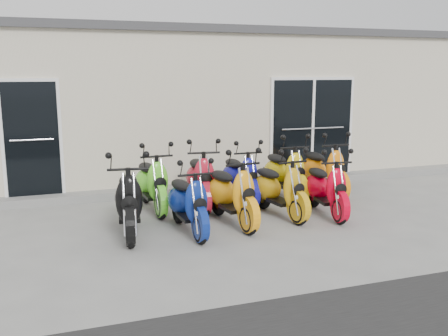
{
  "coord_description": "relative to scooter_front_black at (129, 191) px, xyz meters",
  "views": [
    {
      "loc": [
        -2.82,
        -7.59,
        2.43
      ],
      "look_at": [
        0.0,
        0.6,
        0.75
      ],
      "focal_mm": 40.0,
      "sensor_mm": 36.0,
      "label": 1
    }
  ],
  "objects": [
    {
      "name": "ground",
      "position": [
        1.81,
        0.27,
        -0.67
      ],
      "size": [
        80.0,
        80.0,
        0.0
      ],
      "primitive_type": "plane",
      "color": "gray",
      "rests_on": "ground"
    },
    {
      "name": "building",
      "position": [
        1.81,
        5.47,
        0.93
      ],
      "size": [
        14.0,
        6.0,
        3.2
      ],
      "primitive_type": "cube",
      "color": "beige",
      "rests_on": "ground"
    },
    {
      "name": "roof_cap",
      "position": [
        1.81,
        5.47,
        2.61
      ],
      "size": [
        14.2,
        6.2,
        0.16
      ],
      "primitive_type": "cube",
      "color": "#3F3F42",
      "rests_on": "building"
    },
    {
      "name": "front_step",
      "position": [
        1.81,
        2.29,
        -0.6
      ],
      "size": [
        14.0,
        0.4,
        0.15
      ],
      "primitive_type": "cube",
      "color": "gray",
      "rests_on": "ground"
    },
    {
      "name": "door_left",
      "position": [
        -1.39,
        2.44,
        0.59
      ],
      "size": [
        1.07,
        0.08,
        2.22
      ],
      "primitive_type": "cube",
      "color": "black",
      "rests_on": "front_step"
    },
    {
      "name": "door_right",
      "position": [
        4.41,
        2.44,
        0.59
      ],
      "size": [
        2.02,
        0.08,
        2.22
      ],
      "primitive_type": "cube",
      "color": "black",
      "rests_on": "front_step"
    },
    {
      "name": "scooter_front_black",
      "position": [
        0.0,
        0.0,
        0.0
      ],
      "size": [
        0.89,
        1.89,
        1.34
      ],
      "primitive_type": null,
      "rotation": [
        0.0,
        0.0,
        -0.13
      ],
      "color": "black",
      "rests_on": "ground"
    },
    {
      "name": "scooter_front_blue",
      "position": [
        0.85,
        -0.22,
        -0.06
      ],
      "size": [
        0.68,
        1.67,
        1.22
      ],
      "primitive_type": null,
      "rotation": [
        0.0,
        0.0,
        0.05
      ],
      "color": "navy",
      "rests_on": "ground"
    },
    {
      "name": "scooter_front_orange_a",
      "position": [
        1.63,
        -0.02,
        -0.02
      ],
      "size": [
        0.8,
        1.81,
        1.3
      ],
      "primitive_type": null,
      "rotation": [
        0.0,
        0.0,
        0.09
      ],
      "color": "#FFA011",
      "rests_on": "ground"
    },
    {
      "name": "scooter_front_orange_b",
      "position": [
        2.54,
        0.13,
        -0.05
      ],
      "size": [
        0.83,
        1.74,
        1.23
      ],
      "primitive_type": null,
      "rotation": [
        0.0,
        0.0,
        0.14
      ],
      "color": "gold",
      "rests_on": "ground"
    },
    {
      "name": "scooter_front_red",
      "position": [
        3.33,
        -0.06,
        -0.07
      ],
      "size": [
        0.77,
        1.69,
        1.21
      ],
      "primitive_type": null,
      "rotation": [
        0.0,
        0.0,
        -0.11
      ],
      "color": "red",
      "rests_on": "ground"
    },
    {
      "name": "scooter_back_green",
      "position": [
        0.58,
        1.2,
        -0.03
      ],
      "size": [
        0.71,
        1.76,
        1.28
      ],
      "primitive_type": null,
      "rotation": [
        0.0,
        0.0,
        0.05
      ],
      "color": "#66E82C",
      "rests_on": "ground"
    },
    {
      "name": "scooter_back_red",
      "position": [
        1.46,
        1.18,
        -0.02
      ],
      "size": [
        0.87,
        1.84,
        1.31
      ],
      "primitive_type": null,
      "rotation": [
        0.0,
        0.0,
        -0.13
      ],
      "color": "red",
      "rests_on": "ground"
    },
    {
      "name": "scooter_back_blue",
      "position": [
        2.26,
        1.23,
        -0.05
      ],
      "size": [
        0.62,
        1.68,
        1.23
      ],
      "primitive_type": null,
      "rotation": [
        0.0,
        0.0,
        0.01
      ],
      "color": "#13149B",
      "rests_on": "ground"
    },
    {
      "name": "scooter_back_yellow",
      "position": [
        3.15,
        1.18,
        -0.01
      ],
      "size": [
        0.66,
        1.79,
        1.32
      ],
      "primitive_type": null,
      "rotation": [
        0.0,
        0.0,
        -0.01
      ],
      "color": "#DDBE0E",
      "rests_on": "ground"
    },
    {
      "name": "scooter_back_extra",
      "position": [
        4.0,
        1.18,
        -0.01
      ],
      "size": [
        0.66,
        1.79,
        1.32
      ],
      "primitive_type": null,
      "rotation": [
        0.0,
        0.0,
        -0.01
      ],
      "color": "orange",
      "rests_on": "ground"
    }
  ]
}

